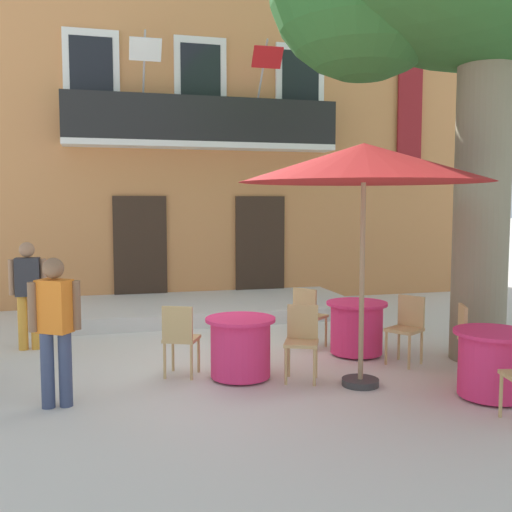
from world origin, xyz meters
TOP-DOWN VIEW (x-y plane):
  - ground_plane at (0.00, 0.00)m, footprint 120.00×120.00m
  - building_facade at (0.03, 6.99)m, footprint 13.00×5.09m
  - entrance_step_platform at (0.03, 3.68)m, footprint 5.43×2.65m
  - cafe_table_near_tree at (1.42, 0.07)m, footprint 0.86×0.86m
  - cafe_chair_near_tree_0 at (0.87, 0.59)m, footprint 0.56×0.56m
  - cafe_chair_near_tree_1 at (1.88, -0.52)m, footprint 0.55×0.55m
  - cafe_table_middle at (-0.45, -0.62)m, footprint 0.86×0.86m
  - cafe_chair_middle_0 at (-1.16, -0.38)m, footprint 0.53×0.53m
  - cafe_chair_middle_1 at (0.27, -0.85)m, footprint 0.53×0.53m
  - cafe_table_front at (2.08, -2.06)m, footprint 0.86×0.86m
  - cafe_chair_front_1 at (2.30, -1.34)m, footprint 0.52×0.52m
  - cafe_umbrella at (0.86, -1.27)m, footprint 2.90×2.90m
  - pedestrian_near_entrance at (-2.57, -1.12)m, footprint 0.53×0.37m
  - pedestrian_mid_plaza at (-3.13, 1.59)m, footprint 0.53×0.23m

SIDE VIEW (x-z plane):
  - ground_plane at x=0.00m, z-range 0.00..0.00m
  - entrance_step_platform at x=0.03m, z-range 0.00..0.25m
  - cafe_table_near_tree at x=1.42m, z-range 0.01..0.77m
  - cafe_table_middle at x=-0.45m, z-range 0.01..0.77m
  - cafe_table_front at x=2.08m, z-range 0.01..0.77m
  - cafe_chair_near_tree_0 at x=0.87m, z-range 0.07..0.98m
  - cafe_chair_near_tree_1 at x=1.88m, z-range 0.07..0.98m
  - cafe_chair_middle_0 at x=-1.16m, z-range 0.07..0.98m
  - cafe_chair_middle_1 at x=0.27m, z-range 0.07..0.98m
  - cafe_chair_front_1 at x=2.30m, z-range 0.07..0.98m
  - pedestrian_mid_plaza at x=-3.13m, z-range 0.10..1.69m
  - pedestrian_near_entrance at x=-2.57m, z-range 0.10..1.70m
  - cafe_umbrella at x=0.86m, z-range 1.19..4.04m
  - building_facade at x=0.03m, z-range 0.00..7.50m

